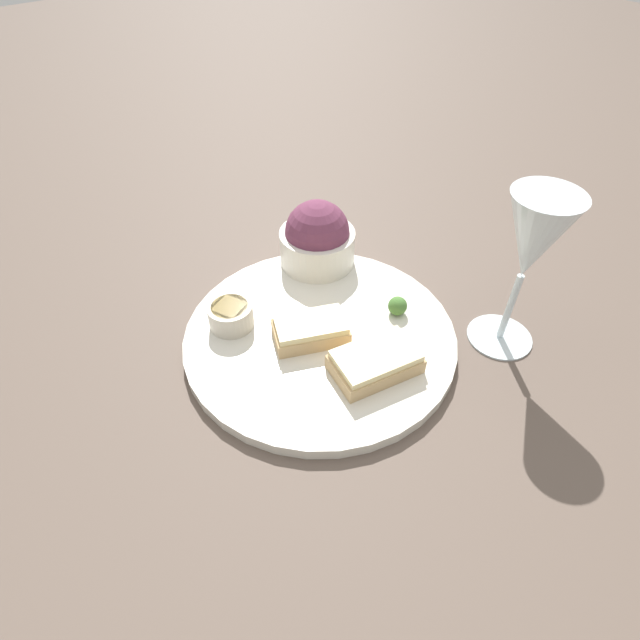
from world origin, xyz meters
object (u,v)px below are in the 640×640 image
Objects in this scene: sauce_ramekin at (231,314)px; cheese_toast_near at (375,362)px; salad_bowl at (317,239)px; cheese_toast_far at (313,332)px; wine_glass at (532,245)px.

sauce_ramekin reaches higher than cheese_toast_near.
cheese_toast_far is at bearing -131.94° from salad_bowl.
sauce_ramekin is 0.18m from cheese_toast_near.
salad_bowl reaches higher than cheese_toast_far.
salad_bowl is 1.03× the size of cheese_toast_far.
cheese_toast_near is at bearing -112.32° from salad_bowl.
salad_bowl is 0.27m from wine_glass.
salad_bowl is 0.97× the size of cheese_toast_near.
wine_glass is at bearing -41.84° from sauce_ramekin.
sauce_ramekin is at bearing -169.55° from salad_bowl.
cheese_toast_far is (-0.02, 0.08, 0.00)m from cheese_toast_near.
sauce_ramekin is 0.55× the size of cheese_toast_far.
cheese_toast_near is at bearing -74.02° from cheese_toast_far.
sauce_ramekin is 0.34m from wine_glass.
wine_glass reaches higher than cheese_toast_near.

